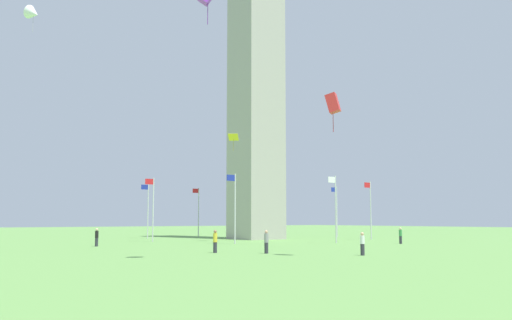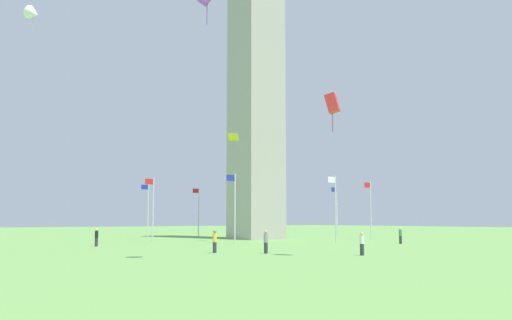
{
  "view_description": "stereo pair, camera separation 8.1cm",
  "coord_description": "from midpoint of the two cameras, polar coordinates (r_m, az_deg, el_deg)",
  "views": [
    {
      "loc": [
        42.74,
        57.94,
        2.52
      ],
      "look_at": [
        0.0,
        0.0,
        10.22
      ],
      "focal_mm": 39.04,
      "sensor_mm": 36.0,
      "label": 1
    },
    {
      "loc": [
        42.68,
        57.99,
        2.52
      ],
      "look_at": [
        0.0,
        0.0,
        10.22
      ],
      "focal_mm": 39.04,
      "sensor_mm": 36.0,
      "label": 2
    }
  ],
  "objects": [
    {
      "name": "person_yellow_shirt",
      "position": [
        42.62,
        -4.26,
        -8.32
      ],
      "size": [
        0.32,
        0.32,
        1.72
      ],
      "rotation": [
        0.0,
        0.0,
        -2.45
      ],
      "color": "#2D2D38",
      "rests_on": "ground"
    },
    {
      "name": "person_black_shirt",
      "position": [
        54.63,
        -16.05,
        -7.63
      ],
      "size": [
        0.32,
        0.32,
        1.69
      ],
      "rotation": [
        0.0,
        0.0,
        -2.37
      ],
      "color": "#2D2D38",
      "rests_on": "ground"
    },
    {
      "name": "obelisk_monument",
      "position": [
        75.49,
        -0.03,
        11.39
      ],
      "size": [
        5.55,
        5.55,
        50.43
      ],
      "color": "#A8A399",
      "rests_on": "ground"
    },
    {
      "name": "kite_red_box",
      "position": [
        38.39,
        7.82,
        5.77
      ],
      "size": [
        1.15,
        1.24,
        2.7
      ],
      "color": "red"
    },
    {
      "name": "flagpole_se",
      "position": [
        71.25,
        11.6,
        -4.79
      ],
      "size": [
        1.12,
        0.14,
        7.24
      ],
      "color": "silver",
      "rests_on": "ground"
    },
    {
      "name": "flagpole_n",
      "position": [
        64.44,
        -10.58,
        -4.68
      ],
      "size": [
        1.12,
        0.14,
        7.24
      ],
      "color": "silver",
      "rests_on": "ground"
    },
    {
      "name": "ground_plane",
      "position": [
        72.04,
        -0.03,
        -8.11
      ],
      "size": [
        260.0,
        260.0,
        0.0
      ],
      "primitive_type": "plane",
      "color": "#609347"
    },
    {
      "name": "flagpole_s",
      "position": [
        81.43,
        8.22,
        -5.0
      ],
      "size": [
        1.12,
        0.14,
        7.24
      ],
      "color": "silver",
      "rests_on": "ground"
    },
    {
      "name": "person_green_shirt",
      "position": [
        59.98,
        14.55,
        -7.52
      ],
      "size": [
        0.32,
        0.32,
        1.68
      ],
      "rotation": [
        0.0,
        0.0,
        -1.33
      ],
      "color": "#2D2D38",
      "rests_on": "ground"
    },
    {
      "name": "flagpole_ne",
      "position": [
        57.65,
        -2.26,
        -4.63
      ],
      "size": [
        1.12,
        0.14,
        7.24
      ],
      "color": "silver",
      "rests_on": "ground"
    },
    {
      "name": "person_gray_shirt",
      "position": [
        41.7,
        1.01,
        -8.39
      ],
      "size": [
        0.32,
        0.32,
        1.72
      ],
      "rotation": [
        0.0,
        0.0,
        -2.21
      ],
      "color": "#2D2D38",
      "rests_on": "ground"
    },
    {
      "name": "person_white_shirt",
      "position": [
        40.17,
        10.79,
        -8.44
      ],
      "size": [
        0.32,
        0.32,
        1.62
      ],
      "rotation": [
        0.0,
        0.0,
        -1.61
      ],
      "color": "#2D2D38",
      "rests_on": "ground"
    },
    {
      "name": "flagpole_sw",
      "position": [
        86.37,
        1.38,
        -5.12
      ],
      "size": [
        1.12,
        0.14,
        7.24
      ],
      "color": "silver",
      "rests_on": "ground"
    },
    {
      "name": "flagpole_e",
      "position": [
        60.88,
        8.09,
        -4.65
      ],
      "size": [
        1.12,
        0.14,
        7.24
      ],
      "color": "silver",
      "rests_on": "ground"
    },
    {
      "name": "flagpole_w",
      "position": [
        84.12,
        -5.97,
        -5.06
      ],
      "size": [
        1.12,
        0.14,
        7.24
      ],
      "color": "silver",
      "rests_on": "ground"
    },
    {
      "name": "kite_white_delta",
      "position": [
        68.3,
        -21.88,
        13.77
      ],
      "size": [
        2.28,
        2.39,
        3.11
      ],
      "color": "white"
    },
    {
      "name": "flagpole_nw",
      "position": [
        75.54,
        -11.08,
        -4.87
      ],
      "size": [
        1.12,
        0.14,
        7.24
      ],
      "color": "silver",
      "rests_on": "ground"
    },
    {
      "name": "kite_yellow_diamond",
      "position": [
        63.72,
        -2.37,
        2.3
      ],
      "size": [
        1.46,
        1.45,
        1.93
      ],
      "color": "yellow"
    }
  ]
}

